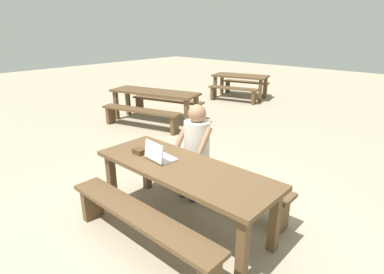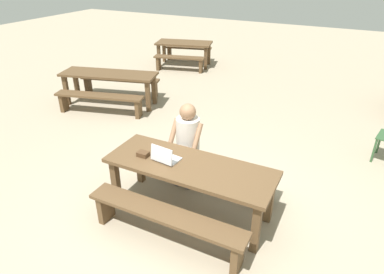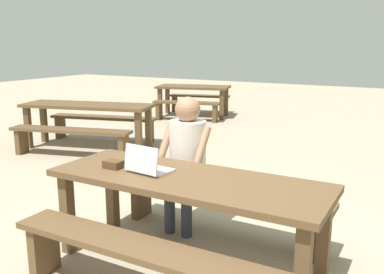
# 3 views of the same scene
# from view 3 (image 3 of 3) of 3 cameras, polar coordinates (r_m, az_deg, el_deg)

# --- Properties ---
(ground_plane) EXTENTS (30.00, 30.00, 0.00)m
(ground_plane) POSITION_cam_3_polar(r_m,az_deg,el_deg) (3.53, -0.66, -16.74)
(ground_plane) COLOR tan
(picnic_table_front) EXTENTS (2.15, 0.77, 0.73)m
(picnic_table_front) POSITION_cam_3_polar(r_m,az_deg,el_deg) (3.26, -0.69, -7.06)
(picnic_table_front) COLOR brown
(picnic_table_front) RESTS_ON ground
(bench_near) EXTENTS (1.98, 0.30, 0.45)m
(bench_near) POSITION_cam_3_polar(r_m,az_deg,el_deg) (2.90, -7.07, -15.99)
(bench_near) COLOR brown
(bench_near) RESTS_ON ground
(bench_far) EXTENTS (1.98, 0.30, 0.45)m
(bench_far) POSITION_cam_3_polar(r_m,az_deg,el_deg) (3.88, 3.97, -8.31)
(bench_far) COLOR brown
(bench_far) RESTS_ON ground
(laptop) EXTENTS (0.35, 0.28, 0.23)m
(laptop) POSITION_cam_3_polar(r_m,az_deg,el_deg) (3.34, -5.98, -3.83)
(laptop) COLOR silver
(laptop) RESTS_ON picnic_table_front
(small_pouch) EXTENTS (0.15, 0.11, 0.06)m
(small_pouch) POSITION_cam_3_polar(r_m,az_deg,el_deg) (3.50, -10.47, -3.61)
(small_pouch) COLOR #4C331E
(small_pouch) RESTS_ON picnic_table_front
(person_seated) EXTENTS (0.45, 0.43, 1.25)m
(person_seated) POSITION_cam_3_polar(r_m,az_deg,el_deg) (3.89, -0.81, -2.05)
(person_seated) COLOR #333847
(person_seated) RESTS_ON ground
(picnic_table_mid) EXTENTS (2.24, 1.20, 0.74)m
(picnic_table_mid) POSITION_cam_3_polar(r_m,az_deg,el_deg) (7.19, -13.82, 3.41)
(picnic_table_mid) COLOR brown
(picnic_table_mid) RESTS_ON ground
(bench_mid_south) EXTENTS (1.94, 0.80, 0.44)m
(bench_mid_south) POSITION_cam_3_polar(r_m,az_deg,el_deg) (6.75, -15.94, 0.20)
(bench_mid_south) COLOR brown
(bench_mid_south) RESTS_ON ground
(bench_mid_north) EXTENTS (1.94, 0.80, 0.44)m
(bench_mid_north) POSITION_cam_3_polar(r_m,az_deg,el_deg) (7.74, -11.75, 1.97)
(bench_mid_north) COLOR brown
(bench_mid_north) RESTS_ON ground
(picnic_table_distant) EXTENTS (1.81, 1.18, 0.72)m
(picnic_table_distant) POSITION_cam_3_polar(r_m,az_deg,el_deg) (10.06, 0.19, 6.19)
(picnic_table_distant) COLOR brown
(picnic_table_distant) RESTS_ON ground
(bench_distant_south) EXTENTS (1.53, 0.67, 0.43)m
(bench_distant_south) POSITION_cam_3_polar(r_m,az_deg,el_deg) (9.50, -0.74, 4.07)
(bench_distant_south) COLOR brown
(bench_distant_south) RESTS_ON ground
(bench_distant_north) EXTENTS (1.53, 0.67, 0.43)m
(bench_distant_north) POSITION_cam_3_polar(r_m,az_deg,el_deg) (10.70, 1.01, 5.03)
(bench_distant_north) COLOR brown
(bench_distant_north) RESTS_ON ground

